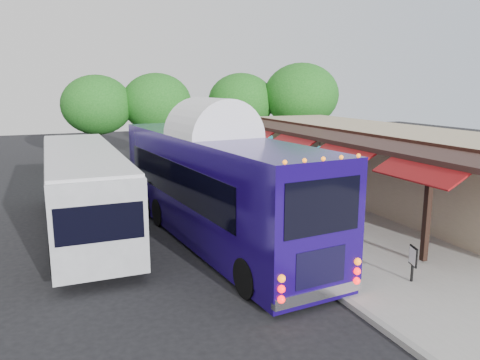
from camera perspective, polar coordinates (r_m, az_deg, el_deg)
name	(u,v)px	position (r m, az deg, el deg)	size (l,w,h in m)	color
ground	(262,243)	(17.22, 2.64, -7.70)	(90.00, 90.00, 0.00)	black
sidewalk	(321,203)	(22.88, 9.84, -2.81)	(10.00, 40.00, 0.15)	#9E9B93
curb	(225,214)	(20.75, -1.87, -4.13)	(0.20, 40.00, 0.16)	gray
station_shelter	(380,163)	(24.46, 16.73, 2.04)	(8.15, 20.00, 3.60)	tan
coach_bus	(213,181)	(17.10, -3.27, -0.09)	(3.98, 13.17, 4.15)	#18075B
city_bus	(83,187)	(19.10, -18.56, -0.80)	(2.71, 12.06, 3.24)	#95979D
ped_a	(286,222)	(16.57, 5.63, -5.08)	(0.58, 0.38, 1.59)	black
ped_b	(245,198)	(19.82, 0.61, -2.25)	(0.78, 0.61, 1.60)	black
ped_c	(244,194)	(19.86, 0.51, -1.73)	(1.13, 0.47, 1.93)	black
ped_d	(250,188)	(20.97, 1.26, -0.96)	(1.28, 0.73, 1.98)	black
sign_board	(413,258)	(14.29, 20.35, -8.90)	(0.18, 0.46, 1.04)	black
tree_left	(157,103)	(35.54, -10.12, 9.23)	(5.12, 5.12, 6.55)	#382314
tree_mid	(241,102)	(36.94, 0.14, 9.53)	(5.15, 5.15, 6.60)	#382314
tree_right	(301,95)	(36.86, 7.45, 10.22)	(5.74, 5.74, 7.35)	#382314
tree_far	(97,105)	(35.30, -17.03, 8.73)	(5.00, 5.00, 6.40)	#382314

